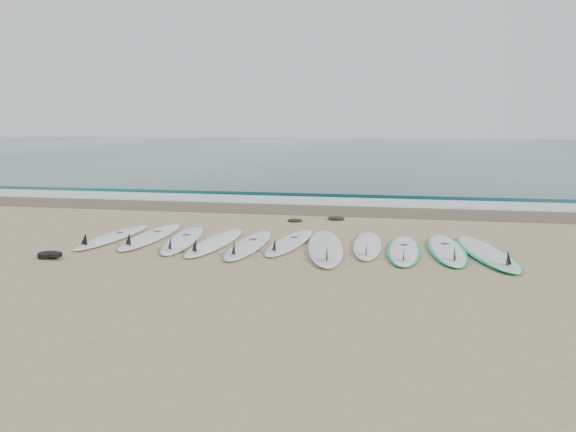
% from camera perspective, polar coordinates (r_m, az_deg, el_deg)
% --- Properties ---
extents(ground, '(120.00, 120.00, 0.00)m').
position_cam_1_polar(ground, '(9.83, 0.17, -3.11)').
color(ground, tan).
extents(ocean, '(120.00, 55.00, 0.03)m').
position_cam_1_polar(ocean, '(42.02, 8.34, 6.63)').
color(ocean, '#1B5152').
rests_on(ocean, ground).
extents(wet_sand_band, '(120.00, 1.80, 0.01)m').
position_cam_1_polar(wet_sand_band, '(13.81, 3.28, 0.63)').
color(wet_sand_band, brown).
rests_on(wet_sand_band, ground).
extents(foam_band, '(120.00, 1.40, 0.04)m').
position_cam_1_polar(foam_band, '(15.18, 3.96, 1.49)').
color(foam_band, silver).
rests_on(foam_band, ground).
extents(wave_crest, '(120.00, 1.00, 0.10)m').
position_cam_1_polar(wave_crest, '(16.66, 4.57, 2.32)').
color(wave_crest, '#1B5152').
rests_on(wave_crest, ground).
extents(surfboard_0, '(0.66, 2.38, 0.30)m').
position_cam_1_polar(surfboard_0, '(10.87, -17.52, -2.05)').
color(surfboard_0, white).
rests_on(surfboard_0, ground).
extents(surfboard_1, '(0.55, 2.54, 0.32)m').
position_cam_1_polar(surfboard_1, '(10.72, -13.83, -2.01)').
color(surfboard_1, white).
rests_on(surfboard_1, ground).
extents(surfboard_2, '(0.84, 2.52, 0.32)m').
position_cam_1_polar(surfboard_2, '(10.28, -10.69, -2.39)').
color(surfboard_2, white).
rests_on(surfboard_2, ground).
extents(surfboard_3, '(0.67, 2.49, 0.32)m').
position_cam_1_polar(surfboard_3, '(9.99, -7.50, -2.66)').
color(surfboard_3, white).
rests_on(surfboard_3, ground).
extents(surfboard_4, '(0.56, 2.46, 0.31)m').
position_cam_1_polar(surfboard_4, '(9.75, -4.06, -2.92)').
color(surfboard_4, white).
rests_on(surfboard_4, ground).
extents(surfboard_5, '(0.78, 2.42, 0.30)m').
position_cam_1_polar(surfboard_5, '(9.93, 0.14, -2.67)').
color(surfboard_5, white).
rests_on(surfboard_5, ground).
extents(surfboard_6, '(1.00, 2.90, 0.36)m').
position_cam_1_polar(surfboard_6, '(9.50, 3.81, -3.19)').
color(surfboard_6, silver).
rests_on(surfboard_6, ground).
extents(surfboard_7, '(0.53, 2.31, 0.29)m').
position_cam_1_polar(surfboard_7, '(9.80, 8.06, -2.95)').
color(surfboard_7, white).
rests_on(surfboard_7, ground).
extents(surfboard_8, '(0.60, 2.32, 0.29)m').
position_cam_1_polar(surfboard_8, '(9.56, 11.68, -3.41)').
color(surfboard_8, white).
rests_on(surfboard_8, ground).
extents(surfboard_9, '(0.69, 2.49, 0.31)m').
position_cam_1_polar(surfboard_9, '(9.77, 15.84, -3.28)').
color(surfboard_9, white).
rests_on(surfboard_9, ground).
extents(surfboard_10, '(1.07, 2.70, 0.33)m').
position_cam_1_polar(surfboard_10, '(9.71, 19.56, -3.54)').
color(surfboard_10, silver).
rests_on(surfboard_10, ground).
extents(seaweed_near, '(0.33, 0.26, 0.06)m').
position_cam_1_polar(seaweed_near, '(12.21, 0.72, -0.43)').
color(seaweed_near, black).
rests_on(seaweed_near, ground).
extents(seaweed_far, '(0.38, 0.30, 0.07)m').
position_cam_1_polar(seaweed_far, '(12.47, 4.92, -0.23)').
color(seaweed_far, black).
rests_on(seaweed_far, ground).
extents(leash_coil, '(0.46, 0.36, 0.11)m').
position_cam_1_polar(leash_coil, '(9.78, -23.04, -3.67)').
color(leash_coil, black).
rests_on(leash_coil, ground).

